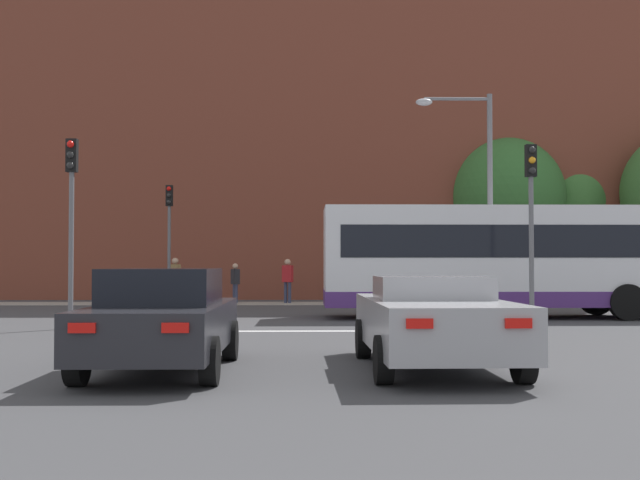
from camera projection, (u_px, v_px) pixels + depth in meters
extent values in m
cube|color=silver|center=(306.00, 331.00, 18.45)|extent=(8.04, 0.30, 0.01)
cube|color=gray|center=(306.00, 303.00, 31.17)|extent=(68.94, 2.50, 0.01)
cube|color=brown|center=(295.00, 125.00, 42.15)|extent=(37.76, 15.15, 17.68)
cube|color=#232328|center=(163.00, 327.00, 11.57)|extent=(1.76, 4.40, 0.65)
cube|color=black|center=(163.00, 286.00, 11.54)|extent=(1.51, 1.98, 0.51)
cylinder|color=black|center=(126.00, 341.00, 12.91)|extent=(0.22, 0.64, 0.64)
cylinder|color=black|center=(230.00, 340.00, 12.93)|extent=(0.22, 0.64, 0.64)
cylinder|color=black|center=(77.00, 361.00, 10.18)|extent=(0.22, 0.64, 0.64)
cylinder|color=black|center=(210.00, 361.00, 10.21)|extent=(0.22, 0.64, 0.64)
cube|color=red|center=(82.00, 328.00, 9.35)|extent=(0.32, 0.05, 0.12)
cube|color=red|center=(175.00, 328.00, 9.36)|extent=(0.32, 0.05, 0.12)
cube|color=#9E9EA3|center=(434.00, 323.00, 11.82)|extent=(1.99, 4.73, 0.71)
cube|color=#9E9EA3|center=(432.00, 288.00, 11.95)|extent=(1.66, 1.44, 0.34)
cylinder|color=black|center=(363.00, 339.00, 13.23)|extent=(0.23, 0.64, 0.64)
cylinder|color=black|center=(473.00, 338.00, 13.29)|extent=(0.23, 0.64, 0.64)
cylinder|color=black|center=(383.00, 360.00, 10.32)|extent=(0.23, 0.64, 0.64)
cylinder|color=black|center=(523.00, 359.00, 10.39)|extent=(0.23, 0.64, 0.64)
cube|color=red|center=(420.00, 324.00, 9.44)|extent=(0.32, 0.06, 0.12)
cube|color=red|center=(518.00, 323.00, 9.48)|extent=(0.32, 0.06, 0.12)
cube|color=silver|center=(501.00, 257.00, 23.06)|extent=(10.20, 2.47, 2.82)
cube|color=#4C2870|center=(502.00, 298.00, 23.03)|extent=(10.22, 2.49, 0.44)
cube|color=black|center=(501.00, 242.00, 23.08)|extent=(9.39, 2.50, 0.90)
cylinder|color=black|center=(397.00, 302.00, 21.79)|extent=(1.00, 0.28, 1.00)
cylinder|color=black|center=(388.00, 299.00, 24.16)|extent=(1.00, 0.28, 1.00)
cylinder|color=black|center=(627.00, 302.00, 21.90)|extent=(1.00, 0.28, 1.00)
cylinder|color=black|center=(596.00, 298.00, 24.27)|extent=(1.00, 0.28, 1.00)
cylinder|color=slate|center=(169.00, 255.00, 30.60)|extent=(0.12, 0.12, 3.76)
cube|color=black|center=(169.00, 196.00, 30.67)|extent=(0.26, 0.20, 0.80)
sphere|color=red|center=(169.00, 189.00, 30.54)|extent=(0.17, 0.17, 0.17)
sphere|color=black|center=(169.00, 195.00, 30.54)|extent=(0.17, 0.17, 0.17)
sphere|color=black|center=(169.00, 202.00, 30.53)|extent=(0.17, 0.17, 0.17)
cylinder|color=slate|center=(434.00, 265.00, 30.52)|extent=(0.12, 0.12, 3.01)
cube|color=black|center=(434.00, 215.00, 30.57)|extent=(0.26, 0.20, 0.80)
sphere|color=red|center=(434.00, 208.00, 30.45)|extent=(0.17, 0.17, 0.17)
sphere|color=black|center=(434.00, 215.00, 30.44)|extent=(0.17, 0.17, 0.17)
sphere|color=black|center=(434.00, 221.00, 30.43)|extent=(0.17, 0.17, 0.17)
cylinder|color=slate|center=(531.00, 252.00, 19.77)|extent=(0.12, 0.12, 3.71)
cube|color=black|center=(531.00, 161.00, 19.84)|extent=(0.26, 0.20, 0.80)
sphere|color=black|center=(532.00, 150.00, 19.72)|extent=(0.17, 0.17, 0.17)
sphere|color=orange|center=(532.00, 160.00, 19.71)|extent=(0.17, 0.17, 0.17)
sphere|color=black|center=(532.00, 170.00, 19.70)|extent=(0.17, 0.17, 0.17)
cylinder|color=slate|center=(71.00, 250.00, 19.17)|extent=(0.12, 0.12, 3.76)
cube|color=black|center=(72.00, 155.00, 19.24)|extent=(0.26, 0.20, 0.80)
sphere|color=red|center=(70.00, 144.00, 19.12)|extent=(0.17, 0.17, 0.17)
sphere|color=black|center=(70.00, 155.00, 19.11)|extent=(0.17, 0.17, 0.17)
sphere|color=black|center=(70.00, 165.00, 19.10)|extent=(0.17, 0.17, 0.17)
cylinder|color=slate|center=(490.00, 204.00, 24.24)|extent=(0.16, 0.16, 6.71)
cylinder|color=slate|center=(457.00, 99.00, 24.32)|extent=(2.00, 0.10, 0.10)
ellipsoid|color=#B2B2B7|center=(424.00, 102.00, 24.30)|extent=(0.50, 0.36, 0.22)
cylinder|color=#333851|center=(286.00, 293.00, 31.52)|extent=(0.13, 0.13, 0.83)
cylinder|color=#333851|center=(290.00, 293.00, 31.45)|extent=(0.13, 0.13, 0.83)
cube|color=#B21E23|center=(288.00, 274.00, 31.51)|extent=(0.45, 0.36, 0.66)
sphere|color=tan|center=(288.00, 262.00, 31.52)|extent=(0.25, 0.25, 0.25)
cylinder|color=black|center=(174.00, 292.00, 31.42)|extent=(0.13, 0.13, 0.85)
cylinder|color=black|center=(177.00, 292.00, 31.32)|extent=(0.13, 0.13, 0.85)
cube|color=olive|center=(175.00, 273.00, 31.39)|extent=(0.45, 0.42, 0.67)
sphere|color=tan|center=(175.00, 261.00, 31.40)|extent=(0.26, 0.26, 0.26)
cylinder|color=#333851|center=(236.00, 294.00, 31.24)|extent=(0.13, 0.13, 0.75)
cylinder|color=#333851|center=(234.00, 294.00, 31.39)|extent=(0.13, 0.13, 0.75)
cube|color=#232328|center=(235.00, 277.00, 31.34)|extent=(0.39, 0.46, 0.59)
sphere|color=tan|center=(235.00, 266.00, 31.35)|extent=(0.22, 0.22, 0.22)
cylinder|color=#4C3823|center=(569.00, 270.00, 36.26)|extent=(0.36, 0.36, 2.55)
ellipsoid|color=#3D7033|center=(568.00, 204.00, 36.35)|extent=(4.03, 4.03, 4.23)
cylinder|color=#4C3823|center=(507.00, 273.00, 35.04)|extent=(0.36, 0.36, 2.28)
ellipsoid|color=#33662D|center=(507.00, 198.00, 35.14)|extent=(5.05, 5.05, 5.30)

